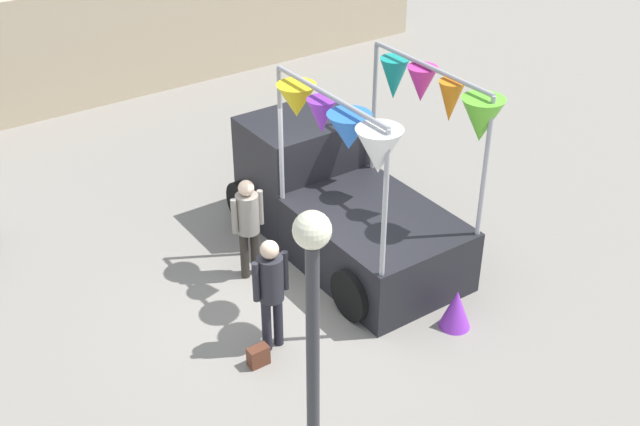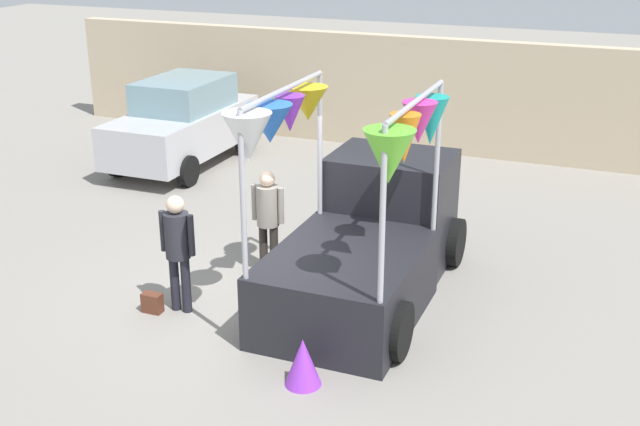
# 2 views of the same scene
# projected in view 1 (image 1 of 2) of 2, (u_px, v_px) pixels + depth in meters

# --- Properties ---
(ground_plane) EXTENTS (60.00, 60.00, 0.00)m
(ground_plane) POSITION_uv_depth(u_px,v_px,m) (296.00, 299.00, 11.75)
(ground_plane) COLOR gray
(vendor_truck) EXTENTS (2.46, 4.18, 3.15)m
(vendor_truck) POSITION_uv_depth(u_px,v_px,m) (338.00, 192.00, 12.55)
(vendor_truck) COLOR black
(vendor_truck) RESTS_ON ground
(person_customer) EXTENTS (0.53, 0.34, 1.70)m
(person_customer) POSITION_uv_depth(u_px,v_px,m) (271.00, 285.00, 10.34)
(person_customer) COLOR black
(person_customer) RESTS_ON ground
(person_vendor) EXTENTS (0.53, 0.34, 1.64)m
(person_vendor) POSITION_uv_depth(u_px,v_px,m) (248.00, 220.00, 11.77)
(person_vendor) COLOR #2D2823
(person_vendor) RESTS_ON ground
(handbag) EXTENTS (0.28, 0.16, 0.28)m
(handbag) POSITION_uv_depth(u_px,v_px,m) (258.00, 356.00, 10.49)
(handbag) COLOR #592D1E
(handbag) RESTS_ON ground
(street_lamp) EXTENTS (0.32, 0.32, 3.97)m
(street_lamp) POSITION_uv_depth(u_px,v_px,m) (313.00, 349.00, 6.94)
(street_lamp) COLOR #333338
(street_lamp) RESTS_ON ground
(brick_boundary_wall) EXTENTS (18.00, 0.36, 2.60)m
(brick_boundary_wall) POSITION_uv_depth(u_px,v_px,m) (77.00, 50.00, 16.98)
(brick_boundary_wall) COLOR tan
(brick_boundary_wall) RESTS_ON ground
(folded_kite_bundle_violet) EXTENTS (0.51, 0.51, 0.60)m
(folded_kite_bundle_violet) POSITION_uv_depth(u_px,v_px,m) (456.00, 309.00, 11.08)
(folded_kite_bundle_violet) COLOR purple
(folded_kite_bundle_violet) RESTS_ON ground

